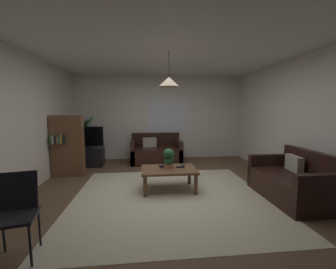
% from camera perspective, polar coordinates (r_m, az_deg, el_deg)
% --- Properties ---
extents(floor, '(5.17, 5.68, 0.02)m').
position_cam_1_polar(floor, '(4.08, 0.46, -15.47)').
color(floor, brown).
rests_on(floor, ground).
extents(rug, '(3.36, 3.13, 0.01)m').
position_cam_1_polar(rug, '(3.89, 0.81, -16.39)').
color(rug, beige).
rests_on(rug, ground).
extents(wall_back, '(5.29, 0.06, 2.57)m').
position_cam_1_polar(wall_back, '(6.64, -2.34, 4.64)').
color(wall_back, silver).
rests_on(wall_back, ground).
extents(wall_left, '(0.06, 5.68, 2.57)m').
position_cam_1_polar(wall_left, '(4.35, -36.22, 2.19)').
color(wall_left, silver).
rests_on(wall_left, ground).
extents(wall_right, '(0.06, 5.68, 2.57)m').
position_cam_1_polar(wall_right, '(4.84, 33.00, 2.74)').
color(wall_right, silver).
rests_on(wall_right, ground).
extents(ceiling, '(5.17, 5.68, 0.02)m').
position_cam_1_polar(ceiling, '(3.92, 0.50, 22.29)').
color(ceiling, white).
extents(window_pane, '(1.32, 0.01, 1.10)m').
position_cam_1_polar(window_pane, '(6.63, 0.25, 5.08)').
color(window_pane, white).
extents(couch_under_window, '(1.43, 0.88, 0.82)m').
position_cam_1_polar(couch_under_window, '(6.23, -3.19, -4.90)').
color(couch_under_window, black).
rests_on(couch_under_window, ground).
extents(couch_right_side, '(0.88, 1.41, 0.82)m').
position_cam_1_polar(couch_right_side, '(4.31, 30.58, -11.17)').
color(couch_right_side, black).
rests_on(couch_right_side, ground).
extents(coffee_table, '(1.03, 0.69, 0.42)m').
position_cam_1_polar(coffee_table, '(4.09, 0.27, -9.96)').
color(coffee_table, brown).
rests_on(coffee_table, ground).
extents(book_on_table_0, '(0.11, 0.12, 0.02)m').
position_cam_1_polar(book_on_table_0, '(4.15, -1.16, -8.69)').
color(book_on_table_0, '#72387F').
rests_on(book_on_table_0, coffee_table).
extents(book_on_table_1, '(0.17, 0.15, 0.02)m').
position_cam_1_polar(book_on_table_1, '(4.15, -1.27, -8.38)').
color(book_on_table_1, black).
rests_on(book_on_table_1, coffee_table).
extents(remote_on_table_0, '(0.16, 0.06, 0.02)m').
position_cam_1_polar(remote_on_table_0, '(4.15, 3.33, -8.67)').
color(remote_on_table_0, black).
rests_on(remote_on_table_0, coffee_table).
extents(remote_on_table_1, '(0.10, 0.17, 0.02)m').
position_cam_1_polar(remote_on_table_1, '(4.23, 3.98, -8.35)').
color(remote_on_table_1, black).
rests_on(remote_on_table_1, coffee_table).
extents(potted_plant_on_table, '(0.21, 0.21, 0.38)m').
position_cam_1_polar(potted_plant_on_table, '(4.05, 0.26, -6.30)').
color(potted_plant_on_table, '#B77051').
rests_on(potted_plant_on_table, coffee_table).
extents(tv_stand, '(0.90, 0.44, 0.50)m').
position_cam_1_polar(tv_stand, '(6.19, -21.01, -5.64)').
color(tv_stand, black).
rests_on(tv_stand, ground).
extents(tv, '(0.94, 0.16, 0.58)m').
position_cam_1_polar(tv, '(6.08, -21.28, -0.64)').
color(tv, black).
rests_on(tv, tv_stand).
extents(potted_palm_corner, '(0.65, 0.88, 1.41)m').
position_cam_1_polar(potted_palm_corner, '(6.65, -21.39, -1.55)').
color(potted_palm_corner, '#B77051').
rests_on(potted_palm_corner, ground).
extents(bookshelf_corner, '(0.70, 0.31, 1.40)m').
position_cam_1_polar(bookshelf_corner, '(5.39, -25.38, -2.72)').
color(bookshelf_corner, brown).
rests_on(bookshelf_corner, ground).
extents(folding_chair, '(0.47, 0.49, 0.87)m').
position_cam_1_polar(folding_chair, '(2.81, -35.57, -16.00)').
color(folding_chair, black).
rests_on(folding_chair, ground).
extents(pendant_lamp, '(0.38, 0.38, 0.63)m').
position_cam_1_polar(pendant_lamp, '(3.95, 0.29, 13.95)').
color(pendant_lamp, black).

